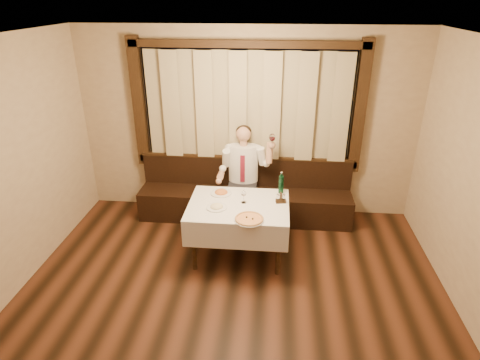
# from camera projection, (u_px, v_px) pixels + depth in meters

# --- Properties ---
(room) EXTENTS (5.01, 6.01, 2.81)m
(room) POSITION_uv_depth(u_px,v_px,m) (231.00, 174.00, 4.09)
(room) COLOR black
(room) RESTS_ON ground
(banquette) EXTENTS (3.20, 0.61, 0.94)m
(banquette) POSITION_uv_depth(u_px,v_px,m) (245.00, 198.00, 6.17)
(banquette) COLOR black
(banquette) RESTS_ON ground
(dining_table) EXTENTS (1.27, 0.97, 0.76)m
(dining_table) POSITION_uv_depth(u_px,v_px,m) (239.00, 211.00, 5.10)
(dining_table) COLOR black
(dining_table) RESTS_ON ground
(pizza) EXTENTS (0.36, 0.36, 0.04)m
(pizza) POSITION_uv_depth(u_px,v_px,m) (249.00, 219.00, 4.70)
(pizza) COLOR white
(pizza) RESTS_ON dining_table
(pasta_red) EXTENTS (0.28, 0.28, 0.10)m
(pasta_red) POSITION_uv_depth(u_px,v_px,m) (221.00, 191.00, 5.31)
(pasta_red) COLOR white
(pasta_red) RESTS_ON dining_table
(pasta_cream) EXTENTS (0.26, 0.26, 0.09)m
(pasta_cream) POSITION_uv_depth(u_px,v_px,m) (217.00, 205.00, 4.96)
(pasta_cream) COLOR white
(pasta_cream) RESTS_ON dining_table
(green_bottle) EXTENTS (0.07, 0.07, 0.30)m
(green_bottle) POSITION_uv_depth(u_px,v_px,m) (281.00, 184.00, 5.29)
(green_bottle) COLOR #0F4625
(green_bottle) RESTS_ON dining_table
(table_wine_glass) EXTENTS (0.06, 0.06, 0.17)m
(table_wine_glass) POSITION_uv_depth(u_px,v_px,m) (244.00, 194.00, 5.04)
(table_wine_glass) COLOR white
(table_wine_glass) RESTS_ON dining_table
(cruet_caddy) EXTENTS (0.14, 0.09, 0.14)m
(cruet_caddy) POSITION_uv_depth(u_px,v_px,m) (281.00, 199.00, 5.08)
(cruet_caddy) COLOR black
(cruet_caddy) RESTS_ON dining_table
(seated_man) EXTENTS (0.82, 0.61, 1.47)m
(seated_man) POSITION_uv_depth(u_px,v_px,m) (243.00, 168.00, 5.86)
(seated_man) COLOR black
(seated_man) RESTS_ON ground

